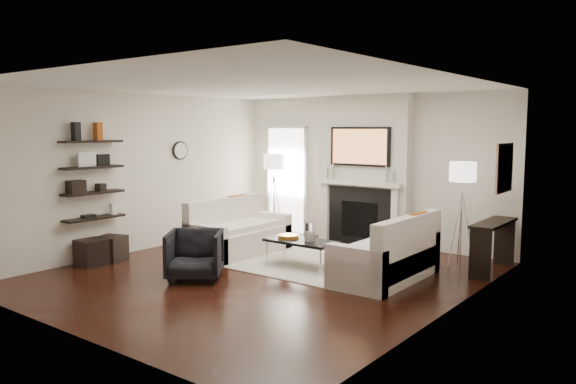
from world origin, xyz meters
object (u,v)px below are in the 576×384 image
Objects in this scene: coffee_table at (302,241)px; lamp_left_shade at (274,162)px; armchair at (195,252)px; lamp_right_shade at (463,172)px; loveseat_right_base at (385,265)px; loveseat_left_base at (240,241)px; ottoman_near at (111,248)px.

coffee_table is 2.94m from lamp_left_shade.
armchair is 1.89× the size of lamp_left_shade.
coffee_table is 2.67m from lamp_right_shade.
loveseat_right_base is at bearing -110.15° from lamp_right_shade.
coffee_table is 2.75× the size of lamp_right_shade.
loveseat_left_base is 2.22m from lamp_left_shade.
coffee_table reaches higher than ottoman_near.
loveseat_right_base is 2.68m from armchair.
lamp_right_shade reaches higher than coffee_table.
lamp_left_shade is 3.91m from lamp_right_shade.
ottoman_near is (-1.86, -0.07, -0.18)m from armchair.
loveseat_left_base is at bearing -69.37° from lamp_left_shade.
loveseat_left_base is at bearing 73.01° from armchair.
lamp_left_shade is (-0.65, 1.73, 1.24)m from loveseat_left_base.
lamp_right_shade reaches higher than loveseat_right_base.
coffee_table is 1.45× the size of armchair.
coffee_table is 2.75× the size of lamp_left_shade.
ottoman_near is (-0.62, -3.37, -1.25)m from lamp_left_shade.
ottoman_near is (-2.65, -1.52, -0.20)m from coffee_table.
lamp_left_shade reaches higher than loveseat_left_base.
lamp_left_shade is at bearing 110.63° from loveseat_left_base.
loveseat_left_base reaches higher than ottoman_near.
loveseat_left_base is 1.68m from armchair.
loveseat_right_base is 3.97m from lamp_left_shade.
loveseat_right_base is 4.50× the size of lamp_left_shade.
lamp_right_shade is at bearing -3.80° from lamp_left_shade.
loveseat_right_base is at bearing 6.34° from coffee_table.
lamp_left_shade reaches higher than coffee_table.
loveseat_left_base is at bearing -179.37° from loveseat_right_base.
loveseat_left_base is 2.38× the size of armchair.
loveseat_right_base is 1.97m from lamp_right_shade.
lamp_right_shade is 1.00× the size of ottoman_near.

